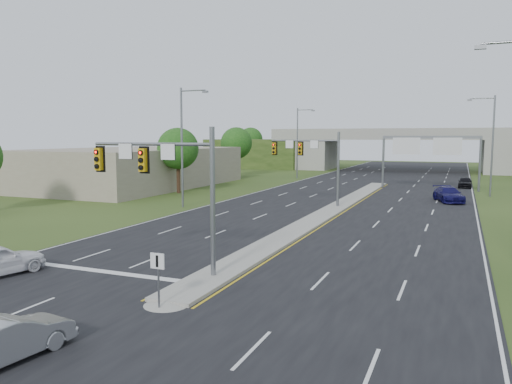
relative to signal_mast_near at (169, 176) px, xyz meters
The scene contains 21 objects.
ground 5.24m from the signal_mast_near, ahead, with size 240.00×240.00×0.00m, color #2A4016.
road 35.46m from the signal_mast_near, 86.31° to the left, with size 24.00×160.00×0.02m, color black.
median 23.64m from the signal_mast_near, 84.40° to the left, with size 2.00×54.00×0.16m, color gray.
median_nose 6.48m from the signal_mast_near, 60.04° to the right, with size 2.00×2.00×0.16m, color gray.
lane_markings 29.41m from the signal_mast_near, 86.72° to the left, with size 23.72×160.00×0.01m.
signal_mast_near is the anchor object (origin of this frame).
signal_mast_far 25.00m from the signal_mast_near, 90.00° to the left, with size 6.62×0.60×7.00m.
keep_right_sign 5.94m from the signal_mast_near, 63.06° to the right, with size 0.60×0.13×2.20m.
sign_gantry 45.88m from the signal_mast_near, 78.75° to the left, with size 11.58×0.44×6.67m.
overpass 80.11m from the signal_mast_near, 88.38° to the left, with size 80.00×14.00×8.10m.
lightpole_l_mid 22.95m from the signal_mast_near, 118.79° to the left, with size 2.85×0.25×11.00m.
lightpole_l_far 56.19m from the signal_mast_near, 101.33° to the left, with size 2.85×0.25×11.00m.
lightpole_r_far 43.01m from the signal_mast_near, 68.78° to the left, with size 2.85×0.25×11.00m.
tree_l_near 34.92m from the signal_mast_near, 120.53° to the left, with size 4.80×4.80×7.60m.
tree_l_mid 59.21m from the signal_mast_near, 111.54° to the left, with size 5.20×5.20×8.12m.
tree_back_a 100.64m from the signal_mast_near, 110.80° to the left, with size 6.00×6.00×8.85m.
tree_back_b 96.56m from the signal_mast_near, 103.01° to the left, with size 5.60×5.60×8.32m.
commercial_building 44.77m from the signal_mast_near, 128.34° to the left, with size 18.00×30.00×5.00m, color gray.
car_silver 10.64m from the signal_mast_near, 86.48° to the right, with size 1.38×3.96×1.31m, color #999BA1.
car_far_b 35.70m from the signal_mast_near, 70.85° to the left, with size 2.11×5.20×1.51m, color #0E0B45.
car_far_c 51.54m from the signal_mast_near, 75.04° to the left, with size 1.64×4.07×1.39m, color black.
Camera 1 is at (10.41, -20.09, 6.55)m, focal length 35.00 mm.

